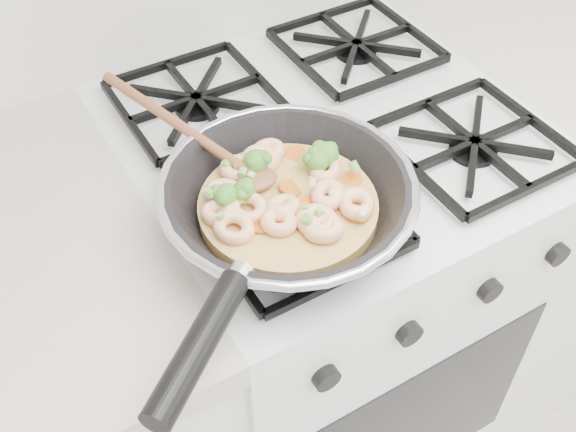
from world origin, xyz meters
TOP-DOWN VIEW (x-y plane):
  - stove at (0.00, 1.70)m, footprint 0.60×0.60m
  - skillet at (-0.17, 1.55)m, footprint 0.44×0.52m

SIDE VIEW (x-z plane):
  - stove at x=0.00m, z-range 0.00..0.92m
  - skillet at x=-0.17m, z-range 0.91..1.01m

